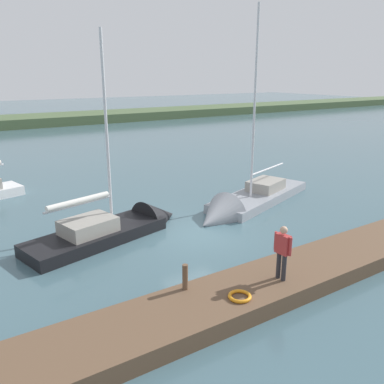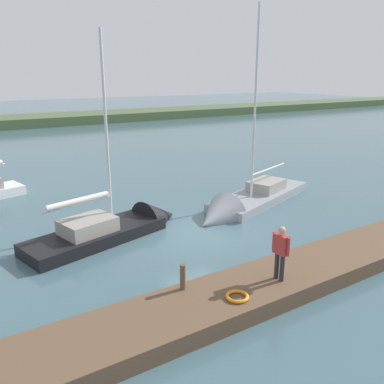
# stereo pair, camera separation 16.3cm
# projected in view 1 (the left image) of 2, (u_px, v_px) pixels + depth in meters

# --- Properties ---
(ground_plane) EXTENTS (200.00, 200.00, 0.00)m
(ground_plane) POSITION_uv_depth(u_px,v_px,m) (198.00, 234.00, 16.93)
(ground_plane) COLOR #42606B
(far_shoreline) EXTENTS (180.00, 8.00, 2.40)m
(far_shoreline) POSITION_uv_depth(u_px,v_px,m) (14.00, 126.00, 51.83)
(far_shoreline) COLOR #4C603D
(far_shoreline) RESTS_ON ground_plane
(dock_pier) EXTENTS (22.12, 2.23, 0.53)m
(dock_pier) POSITION_uv_depth(u_px,v_px,m) (286.00, 278.00, 12.73)
(dock_pier) COLOR brown
(dock_pier) RESTS_ON ground_plane
(mooring_post_near) EXTENTS (0.16, 0.16, 0.77)m
(mooring_post_near) POSITION_uv_depth(u_px,v_px,m) (185.00, 277.00, 11.45)
(mooring_post_near) COLOR brown
(mooring_post_near) RESTS_ON dock_pier
(life_ring_buoy) EXTENTS (0.66, 0.66, 0.10)m
(life_ring_buoy) POSITION_uv_depth(u_px,v_px,m) (240.00, 296.00, 11.09)
(life_ring_buoy) COLOR orange
(life_ring_buoy) RESTS_ON dock_pier
(sailboat_far_right) EXTENTS (7.44, 3.69, 9.03)m
(sailboat_far_right) POSITION_uv_depth(u_px,v_px,m) (122.00, 229.00, 16.96)
(sailboat_far_right) COLOR black
(sailboat_far_right) RESTS_ON ground_plane
(sailboat_mid_channel) EXTENTS (8.85, 4.87, 10.62)m
(sailboat_mid_channel) POSITION_uv_depth(u_px,v_px,m) (243.00, 205.00, 20.12)
(sailboat_mid_channel) COLOR gray
(sailboat_mid_channel) RESTS_ON ground_plane
(person_on_dock) EXTENTS (0.25, 0.65, 1.71)m
(person_on_dock) POSITION_uv_depth(u_px,v_px,m) (282.00, 249.00, 11.85)
(person_on_dock) COLOR #28282D
(person_on_dock) RESTS_ON dock_pier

